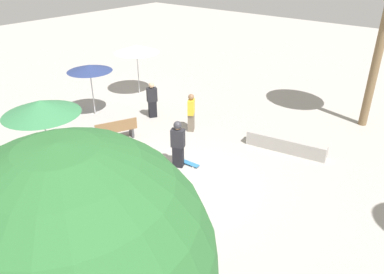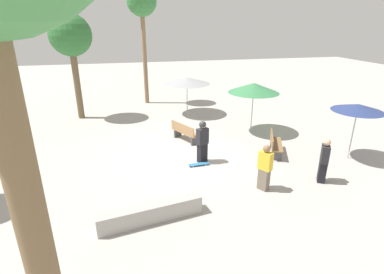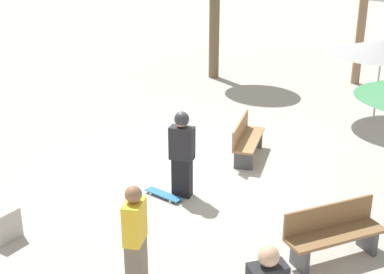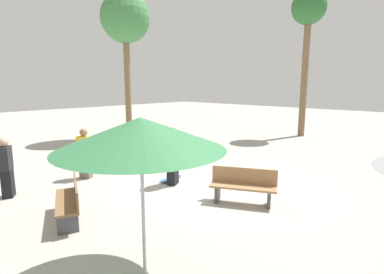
{
  "view_description": "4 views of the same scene",
  "coord_description": "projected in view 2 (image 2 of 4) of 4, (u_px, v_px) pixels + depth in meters",
  "views": [
    {
      "loc": [
        -6.67,
        7.41,
        6.67
      ],
      "look_at": [
        0.41,
        -1.26,
        0.94
      ],
      "focal_mm": 35.0,
      "sensor_mm": 36.0,
      "label": 1
    },
    {
      "loc": [
        -2.2,
        -10.92,
        5.15
      ],
      "look_at": [
        0.29,
        -0.13,
        0.84
      ],
      "focal_mm": 28.0,
      "sensor_mm": 36.0,
      "label": 2
    },
    {
      "loc": [
        6.82,
        -7.25,
        4.7
      ],
      "look_at": [
        0.31,
        -0.16,
        0.96
      ],
      "focal_mm": 50.0,
      "sensor_mm": 36.0,
      "label": 3
    },
    {
      "loc": [
        6.33,
        5.38,
        2.88
      ],
      "look_at": [
        0.0,
        -0.47,
        1.36
      ],
      "focal_mm": 28.0,
      "sensor_mm": 36.0,
      "label": 4
    }
  ],
  "objects": [
    {
      "name": "skater_main",
      "position": [
        202.0,
        140.0,
        11.39
      ],
      "size": [
        0.51,
        0.41,
        1.67
      ],
      "rotation": [
        0.0,
        0.0,
        3.57
      ],
      "color": "black",
      "rests_on": "ground_plane"
    },
    {
      "name": "shade_umbrella_navy",
      "position": [
        358.0,
        108.0,
        11.26
      ],
      "size": [
        1.9,
        1.9,
        2.24
      ],
      "color": "#B7B7BC",
      "rests_on": "ground_plane"
    },
    {
      "name": "concrete_ledge",
      "position": [
        151.0,
        213.0,
        8.16
      ],
      "size": [
        2.93,
        0.93,
        0.52
      ],
      "rotation": [
        0.0,
        0.0,
        0.17
      ],
      "color": "#A8A39E",
      "rests_on": "ground_plane"
    },
    {
      "name": "shade_umbrella_green",
      "position": [
        254.0,
        88.0,
        14.1
      ],
      "size": [
        2.42,
        2.42,
        2.43
      ],
      "color": "#B7B7BC",
      "rests_on": "ground_plane"
    },
    {
      "name": "palm_tree_far_back",
      "position": [
        142.0,
        5.0,
        17.96
      ],
      "size": [
        1.81,
        1.81,
        7.16
      ],
      "color": "#896B4C",
      "rests_on": "ground_plane"
    },
    {
      "name": "bystander_far",
      "position": [
        265.0,
        168.0,
        9.53
      ],
      "size": [
        0.42,
        0.48,
        1.55
      ],
      "rotation": [
        0.0,
        0.0,
        2.12
      ],
      "color": "#726656",
      "rests_on": "ground_plane"
    },
    {
      "name": "bench_far",
      "position": [
        275.0,
        144.0,
        12.26
      ],
      "size": [
        1.06,
        1.64,
        0.85
      ],
      "rotation": [
        0.0,
        0.0,
        4.29
      ],
      "color": "#47474C",
      "rests_on": "ground_plane"
    },
    {
      "name": "ground_plane",
      "position": [
        184.0,
        156.0,
        12.24
      ],
      "size": [
        60.0,
        60.0,
        0.0
      ],
      "primitive_type": "plane",
      "color": "#ADA8A0"
    },
    {
      "name": "bystander_watching",
      "position": [
        324.0,
        161.0,
        10.0
      ],
      "size": [
        0.42,
        0.49,
        1.56
      ],
      "rotation": [
        0.0,
        0.0,
        1.03
      ],
      "color": "black",
      "rests_on": "ground_plane"
    },
    {
      "name": "skateboard",
      "position": [
        199.0,
        164.0,
        11.38
      ],
      "size": [
        0.81,
        0.24,
        0.07
      ],
      "rotation": [
        0.0,
        0.0,
        3.2
      ],
      "color": "teal",
      "rests_on": "ground_plane"
    },
    {
      "name": "bench_near",
      "position": [
        185.0,
        132.0,
        13.57
      ],
      "size": [
        1.11,
        1.63,
        0.85
      ],
      "rotation": [
        0.0,
        0.0,
        5.18
      ],
      "color": "#47474C",
      "rests_on": "ground_plane"
    },
    {
      "name": "shade_umbrella_grey",
      "position": [
        187.0,
        81.0,
        17.04
      ],
      "size": [
        2.66,
        2.66,
        2.16
      ],
      "color": "#B7B7BC",
      "rests_on": "ground_plane"
    },
    {
      "name": "palm_tree_right",
      "position": [
        71.0,
        37.0,
        15.44
      ],
      "size": [
        2.17,
        2.17,
        5.55
      ],
      "color": "brown",
      "rests_on": "ground_plane"
    }
  ]
}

